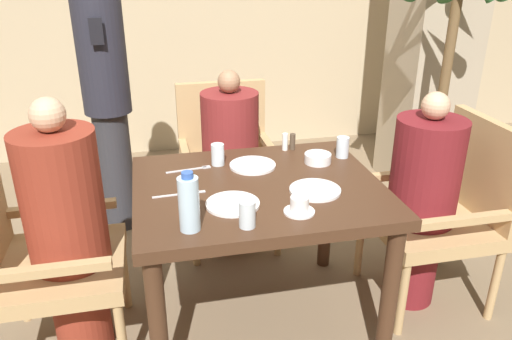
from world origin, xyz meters
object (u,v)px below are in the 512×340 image
object	(u,v)px
chair_far_side	(227,158)
water_bottle	(189,203)
glass_tall_near	(247,214)
teacup_with_saucer	(299,206)
chair_left_side	(34,253)
plate_main_right	(315,190)
potted_palm	(440,106)
chair_right_side	(447,206)
plate_main_left	(233,204)
diner_in_far_chair	(231,160)
glass_tall_mid	(343,147)
diner_in_right_chair	(422,200)
bowl_small	(318,158)
standing_host	(106,93)
plate_dessert_center	(253,165)
glass_tall_far	(218,154)
diner_in_left_chair	(68,231)

from	to	relation	value
chair_far_side	water_bottle	size ratio (longest dim) A/B	4.14
glass_tall_near	teacup_with_saucer	bearing A→B (deg)	15.46
chair_left_side	plate_main_right	size ratio (longest dim) A/B	4.34
potted_palm	plate_main_right	size ratio (longest dim) A/B	8.65
chair_right_side	plate_main_left	xyz separation A→B (m)	(-1.09, -0.16, 0.22)
chair_left_side	chair_right_side	distance (m)	1.89
chair_left_side	water_bottle	world-z (taller)	water_bottle
diner_in_far_chair	chair_left_side	bearing A→B (deg)	-143.19
chair_left_side	glass_tall_mid	bearing A→B (deg)	8.80
diner_in_right_chair	glass_tall_mid	xyz separation A→B (m)	(-0.33, 0.22, 0.22)
potted_palm	teacup_with_saucer	world-z (taller)	potted_palm
chair_right_side	plate_main_right	distance (m)	0.77
potted_palm	bowl_small	world-z (taller)	potted_palm
glass_tall_mid	plate_main_left	bearing A→B (deg)	-147.91
diner_in_far_chair	plate_main_right	world-z (taller)	diner_in_far_chair
chair_right_side	potted_palm	xyz separation A→B (m)	(0.36, 0.74, 0.27)
diner_in_right_chair	glass_tall_mid	world-z (taller)	diner_in_right_chair
standing_host	plate_main_left	bearing A→B (deg)	-67.40
chair_left_side	chair_far_side	world-z (taller)	same
chair_left_side	standing_host	xyz separation A→B (m)	(0.28, 1.10, 0.37)
water_bottle	plate_dessert_center	bearing A→B (deg)	56.27
glass_tall_far	teacup_with_saucer	bearing A→B (deg)	-66.45
diner_in_left_chair	glass_tall_near	bearing A→B (deg)	-26.44
chair_left_side	diner_in_left_chair	bearing A→B (deg)	0.00
diner_in_left_chair	glass_tall_near	distance (m)	0.78
glass_tall_mid	diner_in_right_chair	bearing A→B (deg)	-33.64
chair_left_side	potted_palm	size ratio (longest dim) A/B	0.50
glass_tall_far	chair_far_side	bearing A→B (deg)	77.17
diner_in_far_chair	plate_main_left	size ratio (longest dim) A/B	4.96
diner_in_right_chair	glass_tall_near	world-z (taller)	diner_in_right_chair
plate_main_right	glass_tall_far	xyz separation A→B (m)	(-0.35, 0.37, 0.04)
chair_left_side	chair_right_side	xyz separation A→B (m)	(1.89, 0.00, 0.00)
glass_tall_mid	glass_tall_far	world-z (taller)	same
bowl_small	glass_tall_mid	size ratio (longest dim) A/B	1.24
bowl_small	chair_far_side	bearing A→B (deg)	116.06
plate_dessert_center	glass_tall_far	distance (m)	0.17
chair_far_side	glass_tall_far	xyz separation A→B (m)	(-0.14, -0.60, 0.27)
teacup_with_saucer	bowl_small	xyz separation A→B (m)	(0.23, 0.46, -0.01)
standing_host	teacup_with_saucer	bearing A→B (deg)	-60.98
plate_main_left	teacup_with_saucer	xyz separation A→B (m)	(0.24, -0.11, 0.02)
standing_host	glass_tall_mid	world-z (taller)	standing_host
chair_left_side	bowl_small	size ratio (longest dim) A/B	7.39
glass_tall_far	chair_right_side	bearing A→B (deg)	-13.39
chair_left_side	plate_dessert_center	distance (m)	1.01
standing_host	glass_tall_near	world-z (taller)	standing_host
plate_dessert_center	bowl_small	size ratio (longest dim) A/B	1.70
plate_dessert_center	glass_tall_far	xyz separation A→B (m)	(-0.15, 0.06, 0.04)
bowl_small	plate_main_right	bearing A→B (deg)	-110.98
bowl_small	water_bottle	xyz separation A→B (m)	(-0.65, -0.49, 0.08)
chair_left_side	plate_main_left	distance (m)	0.85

